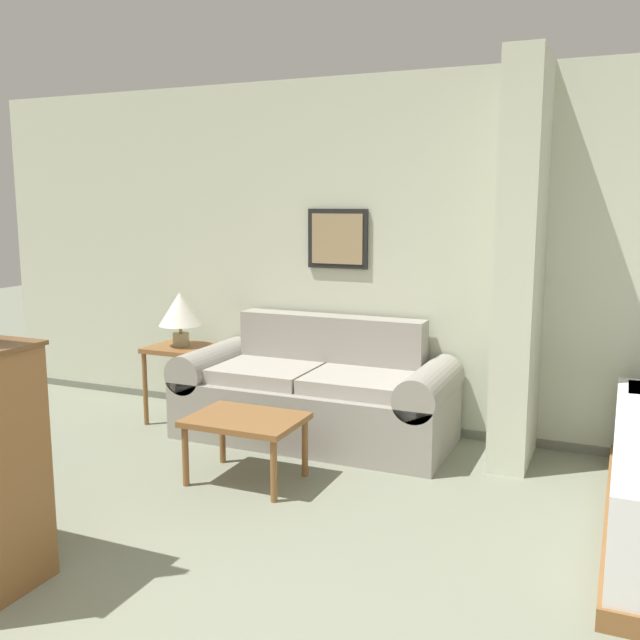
% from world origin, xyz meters
% --- Properties ---
extents(wall_back, '(7.66, 0.16, 2.60)m').
position_xyz_m(wall_back, '(-0.00, 3.62, 1.29)').
color(wall_back, beige).
rests_on(wall_back, ground_plane).
extents(wall_partition_pillar, '(0.24, 0.64, 2.60)m').
position_xyz_m(wall_partition_pillar, '(0.76, 3.24, 1.30)').
color(wall_partition_pillar, beige).
rests_on(wall_partition_pillar, ground_plane).
extents(couch, '(1.98, 0.84, 0.86)m').
position_xyz_m(couch, '(-0.62, 3.13, 0.32)').
color(couch, gray).
rests_on(couch, ground_plane).
extents(coffee_table, '(0.68, 0.51, 0.41)m').
position_xyz_m(coffee_table, '(-0.69, 2.21, 0.36)').
color(coffee_table, brown).
rests_on(coffee_table, ground_plane).
extents(side_table, '(0.46, 0.46, 0.60)m').
position_xyz_m(side_table, '(-1.74, 3.09, 0.50)').
color(side_table, brown).
rests_on(side_table, ground_plane).
extents(table_lamp, '(0.33, 0.33, 0.42)m').
position_xyz_m(table_lamp, '(-1.74, 3.09, 0.87)').
color(table_lamp, tan).
rests_on(table_lamp, side_table).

